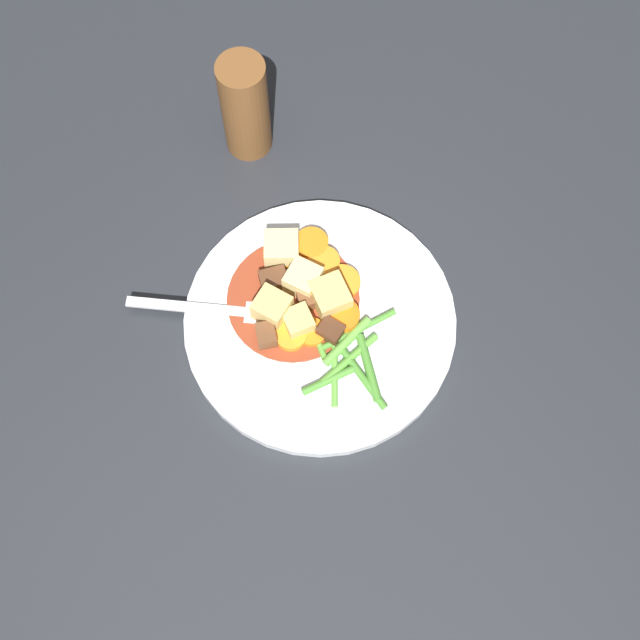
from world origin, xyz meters
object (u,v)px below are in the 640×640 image
object	(u,v)px
potato_chunk_1	(282,249)
potato_chunk_2	(272,308)
carrot_slice_3	(311,333)
meat_chunk_0	(327,333)
carrot_slice_2	(297,256)
pepper_mill	(245,107)
carrot_slice_5	(293,339)
meat_chunk_2	(274,280)
potato_chunk_4	(298,322)
potato_chunk_3	(330,297)
meat_chunk_3	(308,299)
dinner_plate	(320,322)
carrot_slice_0	(342,316)
carrot_slice_6	(342,283)
meat_chunk_1	(266,336)
carrot_slice_4	(324,263)
fork	(223,310)
carrot_slice_1	(311,245)
potato_chunk_0	(303,280)

from	to	relation	value
potato_chunk_1	potato_chunk_2	distance (m)	0.06
carrot_slice_3	meat_chunk_0	distance (m)	0.02
carrot_slice_2	pepper_mill	size ratio (longest dim) A/B	0.27
carrot_slice_5	pepper_mill	world-z (taller)	pepper_mill
meat_chunk_2	carrot_slice_5	bearing A→B (deg)	164.14
carrot_slice_3	potato_chunk_2	bearing A→B (deg)	27.06
carrot_slice_5	potato_chunk_4	size ratio (longest dim) A/B	1.16
potato_chunk_1	potato_chunk_4	world-z (taller)	potato_chunk_1
carrot_slice_3	potato_chunk_3	xyz separation A→B (m)	(0.02, -0.03, 0.01)
meat_chunk_0	meat_chunk_3	bearing A→B (deg)	-6.04
dinner_plate	potato_chunk_1	size ratio (longest dim) A/B	7.86
potato_chunk_1	meat_chunk_2	size ratio (longest dim) A/B	1.27
carrot_slice_0	carrot_slice_6	size ratio (longest dim) A/B	0.93
carrot_slice_3	meat_chunk_1	distance (m)	0.04
potato_chunk_1	potato_chunk_3	distance (m)	0.07
meat_chunk_3	carrot_slice_2	bearing A→B (deg)	-21.15
potato_chunk_4	meat_chunk_2	world-z (taller)	potato_chunk_4
carrot_slice_5	potato_chunk_1	xyz separation A→B (m)	(0.08, -0.04, 0.01)
carrot_slice_4	fork	world-z (taller)	carrot_slice_4
carrot_slice_2	dinner_plate	bearing A→B (deg)	164.82
meat_chunk_0	pepper_mill	size ratio (longest dim) A/B	0.18
potato_chunk_1	carrot_slice_4	bearing A→B (deg)	-138.94
carrot_slice_5	meat_chunk_0	bearing A→B (deg)	-116.69
carrot_slice_1	fork	distance (m)	0.11
carrot_slice_0	potato_chunk_2	xyz separation A→B (m)	(0.04, 0.05, 0.01)
carrot_slice_5	potato_chunk_4	distance (m)	0.02
carrot_slice_6	potato_chunk_4	distance (m)	0.06
potato_chunk_1	potato_chunk_4	size ratio (longest dim) A/B	1.27
meat_chunk_2	potato_chunk_0	bearing A→B (deg)	-127.95
carrot_slice_0	carrot_slice_2	size ratio (longest dim) A/B	0.99
potato_chunk_3	meat_chunk_3	distance (m)	0.02
carrot_slice_6	potato_chunk_1	world-z (taller)	potato_chunk_1
potato_chunk_1	meat_chunk_2	bearing A→B (deg)	132.59
potato_chunk_3	meat_chunk_2	xyz separation A→B (m)	(0.05, 0.03, -0.01)
potato_chunk_3	potato_chunk_4	world-z (taller)	potato_chunk_3
potato_chunk_4	meat_chunk_1	world-z (taller)	potato_chunk_4
carrot_slice_0	fork	distance (m)	0.11
dinner_plate	potato_chunk_4	size ratio (longest dim) A/B	10.00
dinner_plate	fork	size ratio (longest dim) A/B	1.80
carrot_slice_6	meat_chunk_0	distance (m)	0.06
carrot_slice_5	potato_chunk_0	size ratio (longest dim) A/B	1.01
meat_chunk_1	dinner_plate	bearing A→B (deg)	-102.46
carrot_slice_4	potato_chunk_3	size ratio (longest dim) A/B	0.89
carrot_slice_6	meat_chunk_1	world-z (taller)	meat_chunk_1
carrot_slice_5	potato_chunk_4	bearing A→B (deg)	-52.89
carrot_slice_4	meat_chunk_2	size ratio (longest dim) A/B	1.18
carrot_slice_5	meat_chunk_2	size ratio (longest dim) A/B	1.16
carrot_slice_4	carrot_slice_5	distance (m)	0.08
meat_chunk_0	pepper_mill	world-z (taller)	pepper_mill
carrot_slice_4	potato_chunk_3	world-z (taller)	potato_chunk_3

